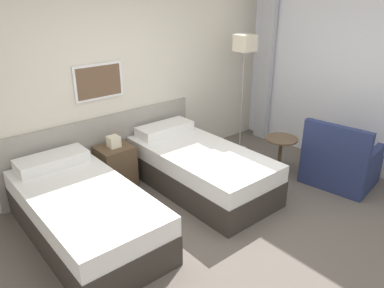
% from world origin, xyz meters
% --- Properties ---
extents(ground_plane, '(16.00, 16.00, 0.00)m').
position_xyz_m(ground_plane, '(0.00, 0.00, 0.00)').
color(ground_plane, '#5B544C').
extents(wall_headboard, '(10.00, 0.10, 2.70)m').
position_xyz_m(wall_headboard, '(-0.02, 2.13, 1.30)').
color(wall_headboard, beige).
rests_on(wall_headboard, ground_plane).
extents(bed_near_door, '(0.97, 1.97, 0.66)m').
position_xyz_m(bed_near_door, '(-1.19, 1.10, 0.28)').
color(bed_near_door, '#332D28').
rests_on(bed_near_door, ground_plane).
extents(bed_near_window, '(0.97, 1.97, 0.66)m').
position_xyz_m(bed_near_window, '(0.38, 1.10, 0.28)').
color(bed_near_window, '#332D28').
rests_on(bed_near_window, ground_plane).
extents(nightstand, '(0.43, 0.39, 0.69)m').
position_xyz_m(nightstand, '(-0.41, 1.83, 0.28)').
color(nightstand, brown).
rests_on(nightstand, ground_plane).
extents(floor_lamp, '(0.26, 0.26, 1.78)m').
position_xyz_m(floor_lamp, '(1.67, 1.60, 1.52)').
color(floor_lamp, '#9E9993').
rests_on(floor_lamp, ground_plane).
extents(side_table, '(0.43, 0.43, 0.57)m').
position_xyz_m(side_table, '(1.40, 0.62, 0.39)').
color(side_table, brown).
rests_on(side_table, ground_plane).
extents(armchair, '(0.82, 0.92, 0.88)m').
position_xyz_m(armchair, '(1.85, 0.01, 0.27)').
color(armchair, navy).
rests_on(armchair, ground_plane).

